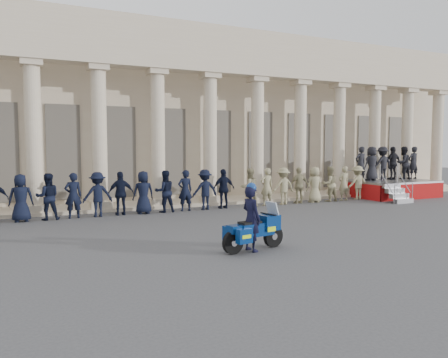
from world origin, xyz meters
TOP-DOWN VIEW (x-y plane):
  - ground at (0.00, 0.00)m, footprint 90.00×90.00m
  - building at (-0.00, 14.74)m, footprint 40.00×12.50m
  - officer_rank at (-1.63, 6.55)m, footprint 22.95×0.68m
  - reviewing_stand at (11.84, 6.96)m, footprint 4.69×4.33m
  - motorcycle at (-1.32, -1.13)m, footprint 2.01×0.94m
  - rider at (-1.43, -1.15)m, footprint 0.53×0.71m

SIDE VIEW (x-z plane):
  - ground at x=0.00m, z-range 0.00..0.00m
  - motorcycle at x=-1.32m, z-range -0.09..1.21m
  - officer_rank at x=-1.63m, z-range 0.00..1.80m
  - rider at x=-1.43m, z-range -0.01..1.85m
  - reviewing_stand at x=11.84m, z-range 0.17..2.99m
  - building at x=0.00m, z-range 0.02..9.02m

